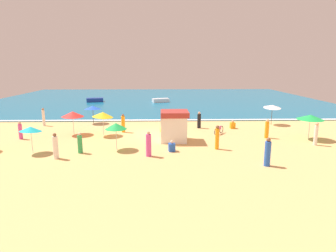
{
  "coord_description": "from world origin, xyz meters",
  "views": [
    {
      "loc": [
        0.76,
        -27.14,
        6.47
      ],
      "look_at": [
        1.45,
        -0.44,
        0.8
      ],
      "focal_mm": 30.88,
      "sensor_mm": 36.0,
      "label": 1
    }
  ],
  "objects_px": {
    "beach_umbrella_7": "(93,108)",
    "parked_bicycle": "(219,130)",
    "beachgoer_12": "(56,147)",
    "beachgoer_6": "(217,138)",
    "beachgoer_8": "(20,131)",
    "small_boat_1": "(161,100)",
    "beachgoer_11": "(172,147)",
    "beachgoer_3": "(80,144)",
    "beach_umbrella_1": "(116,126)",
    "beach_umbrella_5": "(272,106)",
    "beachgoer_7": "(316,134)",
    "beachgoer_2": "(123,124)",
    "lifeguard_cabana": "(174,126)",
    "beachgoer_1": "(268,153)",
    "beachgoer_4": "(199,120)",
    "small_boat_0": "(95,100)",
    "beach_umbrella_6": "(31,129)",
    "beach_tent": "(170,124)",
    "beachgoer_5": "(149,145)",
    "beachgoer_10": "(233,125)",
    "beach_umbrella_0": "(310,117)",
    "beachgoer_9": "(267,129)",
    "beachgoer_0": "(44,117)",
    "beach_umbrella_2": "(103,115)"
  },
  "relations": [
    {
      "from": "beachgoer_2",
      "to": "beachgoer_7",
      "type": "bearing_deg",
      "value": -17.31
    },
    {
      "from": "lifeguard_cabana",
      "to": "beachgoer_8",
      "type": "xyz_separation_m",
      "value": [
        -13.62,
        0.92,
        -0.58
      ]
    },
    {
      "from": "beachgoer_11",
      "to": "beachgoer_8",
      "type": "bearing_deg",
      "value": 162.97
    },
    {
      "from": "beach_umbrella_7",
      "to": "beachgoer_8",
      "type": "relative_size",
      "value": 1.32
    },
    {
      "from": "beachgoer_3",
      "to": "beachgoer_8",
      "type": "distance_m",
      "value": 7.74
    },
    {
      "from": "beach_umbrella_1",
      "to": "beachgoer_11",
      "type": "xyz_separation_m",
      "value": [
        4.28,
        -0.58,
        -1.51
      ]
    },
    {
      "from": "beachgoer_8",
      "to": "small_boat_1",
      "type": "distance_m",
      "value": 27.75
    },
    {
      "from": "beachgoer_2",
      "to": "beachgoer_4",
      "type": "distance_m",
      "value": 7.84
    },
    {
      "from": "beach_umbrella_0",
      "to": "beachgoer_2",
      "type": "bearing_deg",
      "value": 169.2
    },
    {
      "from": "beach_tent",
      "to": "beachgoer_4",
      "type": "distance_m",
      "value": 3.12
    },
    {
      "from": "beach_umbrella_7",
      "to": "beachgoer_0",
      "type": "height_order",
      "value": "beach_umbrella_7"
    },
    {
      "from": "beach_tent",
      "to": "small_boat_0",
      "type": "distance_m",
      "value": 25.17
    },
    {
      "from": "beachgoer_3",
      "to": "beachgoer_5",
      "type": "height_order",
      "value": "beachgoer_5"
    },
    {
      "from": "small_boat_1",
      "to": "beachgoer_3",
      "type": "bearing_deg",
      "value": -101.69
    },
    {
      "from": "beachgoer_2",
      "to": "beachgoer_3",
      "type": "distance_m",
      "value": 7.19
    },
    {
      "from": "beachgoer_1",
      "to": "beachgoer_9",
      "type": "bearing_deg",
      "value": 70.26
    },
    {
      "from": "lifeguard_cabana",
      "to": "beach_umbrella_0",
      "type": "bearing_deg",
      "value": 0.93
    },
    {
      "from": "beachgoer_5",
      "to": "beachgoer_11",
      "type": "bearing_deg",
      "value": 34.17
    },
    {
      "from": "beachgoer_5",
      "to": "small_boat_1",
      "type": "bearing_deg",
      "value": 88.32
    },
    {
      "from": "beachgoer_12",
      "to": "beach_umbrella_2",
      "type": "bearing_deg",
      "value": 73.17
    },
    {
      "from": "beachgoer_12",
      "to": "small_boat_0",
      "type": "xyz_separation_m",
      "value": [
        -4.18,
        31.18,
        -0.43
      ]
    },
    {
      "from": "beach_tent",
      "to": "beachgoer_6",
      "type": "relative_size",
      "value": 1.49
    },
    {
      "from": "small_boat_0",
      "to": "beachgoer_2",
      "type": "bearing_deg",
      "value": -71.18
    },
    {
      "from": "beach_umbrella_5",
      "to": "beachgoer_7",
      "type": "height_order",
      "value": "beach_umbrella_5"
    },
    {
      "from": "beach_umbrella_0",
      "to": "small_boat_1",
      "type": "bearing_deg",
      "value": 117.14
    },
    {
      "from": "beachgoer_10",
      "to": "beach_tent",
      "type": "bearing_deg",
      "value": -178.61
    },
    {
      "from": "beachgoer_6",
      "to": "beachgoer_8",
      "type": "xyz_separation_m",
      "value": [
        -16.83,
        3.57,
        -0.18
      ]
    },
    {
      "from": "beach_umbrella_5",
      "to": "beach_umbrella_7",
      "type": "bearing_deg",
      "value": 176.52
    },
    {
      "from": "beach_umbrella_5",
      "to": "beachgoer_1",
      "type": "xyz_separation_m",
      "value": [
        -5.28,
        -13.17,
        -1.14
      ]
    },
    {
      "from": "beachgoer_10",
      "to": "beach_umbrella_7",
      "type": "bearing_deg",
      "value": 168.6
    },
    {
      "from": "parked_bicycle",
      "to": "beachgoer_12",
      "type": "relative_size",
      "value": 0.81
    },
    {
      "from": "beachgoer_11",
      "to": "parked_bicycle",
      "type": "bearing_deg",
      "value": 49.65
    },
    {
      "from": "parked_bicycle",
      "to": "beachgoer_6",
      "type": "height_order",
      "value": "beachgoer_6"
    },
    {
      "from": "beach_umbrella_7",
      "to": "beachgoer_10",
      "type": "distance_m",
      "value": 15.41
    },
    {
      "from": "beachgoer_3",
      "to": "beachgoer_10",
      "type": "distance_m",
      "value": 15.78
    },
    {
      "from": "beachgoer_12",
      "to": "beachgoer_9",
      "type": "bearing_deg",
      "value": 17.81
    },
    {
      "from": "lifeguard_cabana",
      "to": "beachgoer_12",
      "type": "relative_size",
      "value": 1.42
    },
    {
      "from": "beachgoer_12",
      "to": "beachgoer_6",
      "type": "bearing_deg",
      "value": 9.81
    },
    {
      "from": "beachgoer_1",
      "to": "beachgoer_6",
      "type": "xyz_separation_m",
      "value": [
        -2.53,
        3.9,
        0.04
      ]
    },
    {
      "from": "small_boat_0",
      "to": "beachgoer_11",
      "type": "bearing_deg",
      "value": -67.34
    },
    {
      "from": "beach_tent",
      "to": "beachgoer_3",
      "type": "bearing_deg",
      "value": -130.81
    },
    {
      "from": "beachgoer_1",
      "to": "beachgoer_2",
      "type": "height_order",
      "value": "beachgoer_1"
    },
    {
      "from": "beachgoer_6",
      "to": "beachgoer_8",
      "type": "relative_size",
      "value": 1.2
    },
    {
      "from": "beachgoer_0",
      "to": "beachgoer_11",
      "type": "distance_m",
      "value": 16.71
    },
    {
      "from": "beach_umbrella_6",
      "to": "beachgoer_7",
      "type": "bearing_deg",
      "value": 4.01
    },
    {
      "from": "beach_umbrella_7",
      "to": "parked_bicycle",
      "type": "bearing_deg",
      "value": -22.43
    },
    {
      "from": "beach_tent",
      "to": "beachgoer_5",
      "type": "xyz_separation_m",
      "value": [
        -1.79,
        -8.94,
        0.34
      ]
    },
    {
      "from": "beachgoer_7",
      "to": "small_boat_0",
      "type": "relative_size",
      "value": 0.62
    },
    {
      "from": "beach_umbrella_7",
      "to": "beachgoer_11",
      "type": "relative_size",
      "value": 2.41
    },
    {
      "from": "beach_umbrella_2",
      "to": "beachgoer_0",
      "type": "xyz_separation_m",
      "value": [
        -7.32,
        4.65,
        -1.05
      ]
    }
  ]
}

